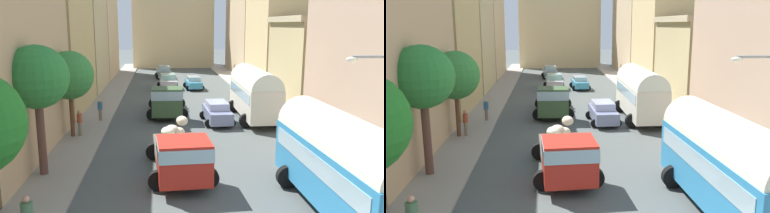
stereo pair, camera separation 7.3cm
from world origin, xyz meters
TOP-DOWN VIEW (x-y plane):
  - ground_plane at (0.00, 27.00)m, footprint 154.00×154.00m
  - sidewalk_left at (-7.25, 27.00)m, footprint 2.50×70.00m
  - sidewalk_right at (7.25, 27.00)m, footprint 2.50×70.00m
  - building_left_1 at (-10.51, 11.65)m, footprint 4.02×12.92m
  - building_left_2 at (-10.65, 24.01)m, footprint 4.72×10.23m
  - building_left_3 at (-11.50, 34.56)m, footprint 5.99×9.81m
  - building_left_4 at (-11.25, 46.01)m, footprint 5.51×12.13m
  - building_right_2 at (11.34, 24.35)m, footprint 6.24×9.47m
  - building_right_3 at (10.91, 34.96)m, footprint 5.31×10.49m
  - building_right_4 at (10.74, 47.82)m, footprint 4.93×14.54m
  - distant_church at (0.00, 58.72)m, footprint 13.28×7.32m
  - parked_bus_0 at (4.44, 3.94)m, footprint 3.35×8.50m
  - parked_bus_1 at (4.80, 19.36)m, footprint 3.26×8.17m
  - cargo_truck_0 at (-1.42, 8.02)m, footprint 3.37×6.90m
  - cargo_truck_1 at (-1.78, 20.78)m, footprint 3.22×7.14m
  - car_0 at (-1.43, 34.38)m, footprint 2.46×4.29m
  - car_1 at (-1.79, 43.59)m, footprint 2.47×4.39m
  - car_2 at (1.82, 18.42)m, footprint 2.32×4.37m
  - car_3 at (1.43, 34.01)m, footprint 2.24×3.94m
  - pedestrian_0 at (-6.76, 19.30)m, footprint 0.46×0.46m
  - pedestrian_2 at (-7.47, 15.32)m, footprint 0.47×0.47m
  - streetlamp_near at (6.21, 4.66)m, footprint 1.96×0.28m
  - roadside_tree_1 at (-7.90, 8.72)m, footprint 2.93×2.93m
  - roadside_tree_2 at (-7.90, 15.20)m, footprint 3.01×3.01m

SIDE VIEW (x-z plane):
  - ground_plane at x=0.00m, z-range 0.00..0.00m
  - sidewalk_left at x=-7.25m, z-range 0.00..0.14m
  - sidewalk_right at x=7.25m, z-range 0.00..0.14m
  - car_3 at x=1.43m, z-range 0.01..1.44m
  - car_2 at x=1.82m, z-range 0.01..1.61m
  - car_1 at x=-1.79m, z-range 0.00..1.66m
  - car_0 at x=-1.43m, z-range 0.00..1.68m
  - pedestrian_0 at x=-6.76m, z-range 0.13..1.88m
  - pedestrian_2 at x=-7.47m, z-range 0.14..1.92m
  - cargo_truck_0 at x=-1.42m, z-range 0.09..2.35m
  - cargo_truck_1 at x=-1.78m, z-range 0.03..2.54m
  - parked_bus_0 at x=4.44m, z-range 0.20..4.07m
  - parked_bus_1 at x=4.80m, z-range 0.21..4.11m
  - streetlamp_near at x=6.21m, z-range 0.65..6.69m
  - building_right_2 at x=11.34m, z-range 0.02..7.84m
  - roadside_tree_2 at x=-7.90m, z-range 1.25..6.81m
  - roadside_tree_1 at x=-7.90m, z-range 1.60..7.86m
  - building_left_1 at x=-10.51m, z-range 0.00..9.53m
  - building_right_3 at x=10.91m, z-range 0.03..12.63m
  - building_left_3 at x=-11.50m, z-range 0.00..12.80m
  - building_left_2 at x=-10.65m, z-range 0.03..13.29m
  - building_left_4 at x=-11.25m, z-range 0.00..13.64m
  - building_right_4 at x=10.74m, z-range 0.02..14.43m
  - distant_church at x=0.00m, z-range -3.54..18.31m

